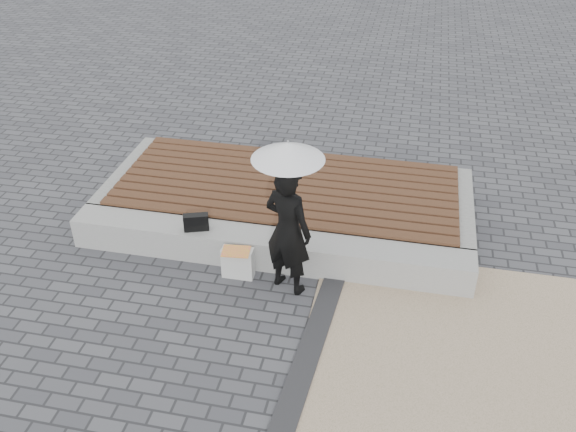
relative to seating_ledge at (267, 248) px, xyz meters
The scene contains 10 objects.
ground 1.61m from the seating_ledge, 90.00° to the right, with size 80.00×80.00×0.00m, color #4B4B50.
edging_band 2.24m from the seating_ledge, 70.35° to the right, with size 0.25×5.20×0.04m, color #2A2A2C.
seating_ledge is the anchor object (origin of this frame).
timber_platform 1.20m from the seating_ledge, 90.00° to the left, with size 5.00×2.00×0.40m, color #999994.
timber_decking 1.22m from the seating_ledge, 90.00° to the left, with size 4.60×2.00×0.04m, color brown, non-canonical shape.
woman 0.82m from the seating_ledge, 50.09° to the right, with size 0.59×0.39×1.61m, color black.
parasol 1.70m from the seating_ledge, 50.09° to the right, with size 0.78×0.78×1.00m.
handbag 0.93m from the seating_ledge, behind, with size 0.31×0.11×0.22m, color black.
canvas_tote 0.45m from the seating_ledge, 127.67° to the right, with size 0.38×0.16×0.40m, color #BABBB6.
magazine 0.53m from the seating_ledge, 124.08° to the right, with size 0.33×0.24×0.01m, color #FF435E.
Camera 1 is at (1.54, -4.42, 4.78)m, focal length 38.91 mm.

